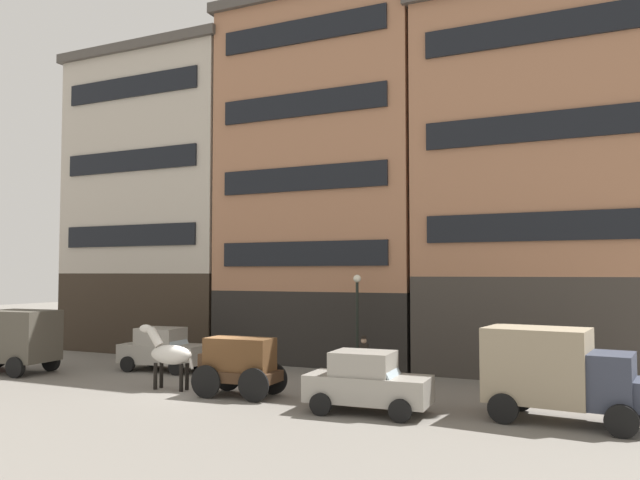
{
  "coord_description": "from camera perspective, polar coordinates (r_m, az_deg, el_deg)",
  "views": [
    {
      "loc": [
        13.02,
        -18.77,
        4.2
      ],
      "look_at": [
        3.28,
        1.87,
        5.38
      ],
      "focal_mm": 35.51,
      "sensor_mm": 36.0,
      "label": 1
    }
  ],
  "objects": [
    {
      "name": "pedestrian_officer",
      "position": [
        24.6,
        3.97,
        -10.48
      ],
      "size": [
        0.51,
        0.51,
        1.79
      ],
      "color": "black",
      "rests_on": "ground_plane"
    },
    {
      "name": "building_center_right",
      "position": [
        28.53,
        19.0,
        4.97
      ],
      "size": [
        10.05,
        6.19,
        16.03
      ],
      "color": "#38332D",
      "rests_on": "ground_plane"
    },
    {
      "name": "streetlamp_curbside",
      "position": [
        26.08,
        3.37,
        -6.32
      ],
      "size": [
        0.32,
        0.32,
        4.12
      ],
      "color": "black",
      "rests_on": "ground_plane"
    },
    {
      "name": "sedan_dark",
      "position": [
        19.5,
        4.26,
        -12.66
      ],
      "size": [
        3.79,
        2.04,
        1.83
      ],
      "color": "gray",
      "rests_on": "ground_plane"
    },
    {
      "name": "building_far_left",
      "position": [
        36.42,
        -13.74,
        3.45
      ],
      "size": [
        10.46,
        6.19,
        16.35
      ],
      "color": "#33281E",
      "rests_on": "ground_plane"
    },
    {
      "name": "draft_horse",
      "position": [
        23.81,
        -13.44,
        -9.95
      ],
      "size": [
        2.35,
        0.7,
        2.3
      ],
      "color": "beige",
      "rests_on": "ground_plane"
    },
    {
      "name": "sedan_light",
      "position": [
        28.38,
        -13.99,
        -9.53
      ],
      "size": [
        3.82,
        2.1,
        1.83
      ],
      "color": "gray",
      "rests_on": "ground_plane"
    },
    {
      "name": "delivery_truck_far",
      "position": [
        30.01,
        -26.17,
        -7.97
      ],
      "size": [
        4.47,
        2.43,
        2.62
      ],
      "color": "maroon",
      "rests_on": "ground_plane"
    },
    {
      "name": "ground_plane",
      "position": [
        23.23,
        -9.59,
        -13.34
      ],
      "size": [
        120.0,
        120.0,
        0.0
      ],
      "primitive_type": "plane",
      "color": "slate"
    },
    {
      "name": "delivery_truck_near",
      "position": [
        19.39,
        20.74,
        -11.01
      ],
      "size": [
        4.49,
        2.48,
        2.62
      ],
      "color": "#333847",
      "rests_on": "ground_plane"
    },
    {
      "name": "cargo_wagon",
      "position": [
        22.13,
        -7.36,
        -10.88
      ],
      "size": [
        2.99,
        1.68,
        1.98
      ],
      "color": "#3D2819",
      "rests_on": "ground_plane"
    },
    {
      "name": "fire_hydrant_curbside",
      "position": [
        24.44,
        19.52,
        -11.68
      ],
      "size": [
        0.24,
        0.24,
        0.83
      ],
      "color": "maroon",
      "rests_on": "ground_plane"
    },
    {
      "name": "building_center_left",
      "position": [
        31.22,
        0.74,
        5.4
      ],
      "size": [
        10.23,
        6.19,
        17.41
      ],
      "color": "black",
      "rests_on": "ground_plane"
    }
  ]
}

